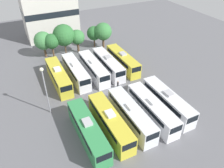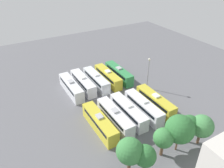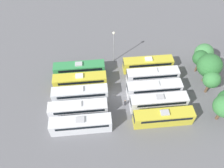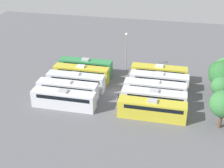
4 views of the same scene
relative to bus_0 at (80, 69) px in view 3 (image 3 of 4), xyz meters
The scene contains 17 objects.
ground_plane 10.86m from the bus_0, 47.73° to the left, with size 105.41×105.41×0.00m, color slate.
bus_0 is the anchor object (origin of this frame).
bus_1 3.62m from the bus_0, ahead, with size 2.50×11.54×3.55m.
bus_2 7.24m from the bus_0, ahead, with size 2.50×11.54×3.55m.
bus_3 10.91m from the bus_0, ahead, with size 2.50×11.54×3.55m.
bus_4 14.40m from the bus_0, ahead, with size 2.50×11.54×3.55m.
bus_5 15.91m from the bus_0, 90.31° to the left, with size 2.50×11.54×3.55m.
bus_6 16.61m from the bus_0, 77.61° to the left, with size 2.50×11.54×3.55m.
bus_7 17.38m from the bus_0, 65.14° to the left, with size 2.50×11.54×3.55m.
bus_8 19.21m from the bus_0, 55.97° to the left, with size 2.50×11.54×3.55m.
bus_9 21.51m from the bus_0, 48.07° to the left, with size 2.50×11.54×3.55m.
worker_person 13.41m from the bus_0, 43.61° to the left, with size 0.36×0.36×1.70m.
light_pole 9.89m from the bus_0, 114.33° to the left, with size 0.60×0.60×8.75m.
tree_0 28.71m from the bus_0, 90.02° to the left, with size 4.26×4.26×6.33m.
tree_1 27.37m from the bus_0, 86.58° to the left, with size 3.53×3.53×6.04m.
tree_2 28.34m from the bus_0, 80.24° to the left, with size 5.16×5.16×7.57m.
tree_3 28.52m from the bus_0, 73.84° to the left, with size 3.57×3.57×5.87m.
Camera 3 is at (27.97, -3.87, 37.97)m, focal length 35.00 mm.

